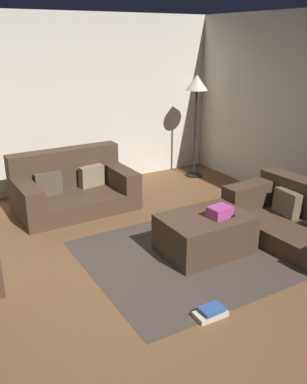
{
  "coord_description": "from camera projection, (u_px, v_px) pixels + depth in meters",
  "views": [
    {
      "loc": [
        -1.49,
        -3.01,
        2.26
      ],
      "look_at": [
        0.55,
        0.47,
        0.75
      ],
      "focal_mm": 38.99,
      "sensor_mm": 36.0,
      "label": 1
    }
  ],
  "objects": [
    {
      "name": "tv_remote",
      "position": [
        228.0,
        214.0,
        4.55
      ],
      "size": [
        0.06,
        0.16,
        0.02
      ],
      "primitive_type": "cube",
      "rotation": [
        0.0,
        0.0,
        0.09
      ],
      "color": "black",
      "rests_on": "ottoman"
    },
    {
      "name": "book_stack",
      "position": [
        211.0,
        312.0,
        3.57
      ],
      "size": [
        0.29,
        0.17,
        0.09
      ],
      "color": "beige",
      "rests_on": "ground_plane"
    },
    {
      "name": "area_rug",
      "position": [
        204.0,
        251.0,
        4.67
      ],
      "size": [
        2.6,
        2.0,
        0.01
      ],
      "primitive_type": "cube",
      "color": "#41362F",
      "rests_on": "ground_plane"
    },
    {
      "name": "ground_plane",
      "position": [
        129.0,
        292.0,
        3.93
      ],
      "size": [
        6.4,
        6.4,
        0.0
      ],
      "primitive_type": "plane",
      "color": "brown"
    },
    {
      "name": "corner_lamp",
      "position": [
        197.0,
        91.0,
        6.7
      ],
      "size": [
        0.36,
        0.36,
        1.69
      ],
      "color": "black",
      "rests_on": "ground_plane"
    },
    {
      "name": "couch_left",
      "position": [
        72.0,
        188.0,
        5.79
      ],
      "size": [
        1.59,
        0.98,
        0.78
      ],
      "rotation": [
        0.0,
        0.0,
        3.16
      ],
      "color": "#473323",
      "rests_on": "ground_plane"
    },
    {
      "name": "gift_box",
      "position": [
        220.0,
        212.0,
        4.48
      ],
      "size": [
        0.26,
        0.21,
        0.12
      ],
      "primitive_type": "cube",
      "rotation": [
        0.0,
        0.0,
        0.12
      ],
      "color": "#B23F8C",
      "rests_on": "ottoman"
    },
    {
      "name": "ottoman",
      "position": [
        205.0,
        234.0,
        4.6
      ],
      "size": [
        0.96,
        0.69,
        0.43
      ],
      "primitive_type": "cube",
      "color": "#473323",
      "rests_on": "ground_plane"
    },
    {
      "name": "rear_partition",
      "position": [
        28.0,
        107.0,
        6.01
      ],
      "size": [
        6.4,
        0.12,
        2.6
      ],
      "primitive_type": "cube",
      "color": "silver",
      "rests_on": "ground_plane"
    }
  ]
}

